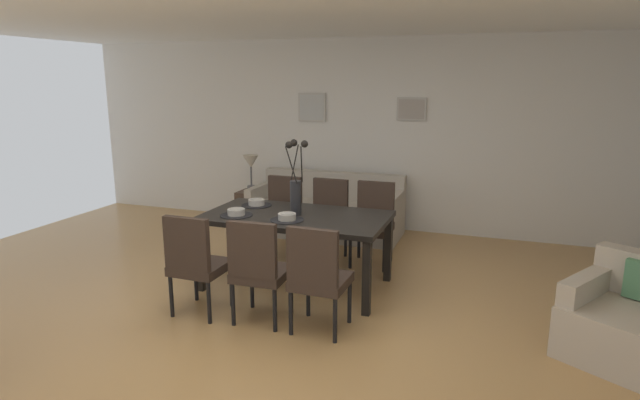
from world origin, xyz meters
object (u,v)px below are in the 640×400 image
dining_chair_far_right (327,215)px  sofa (327,213)px  centerpiece_vase (296,187)px  armchair (633,323)px  dining_chair_near_left (195,260)px  dining_chair_far_left (258,266)px  dining_chair_mid_left (318,274)px  dining_table (296,222)px  framed_picture_left (312,107)px  dining_chair_mid_right (373,219)px  table_lamp (251,165)px  bowl_near_right (256,202)px  framed_picture_center (412,109)px  bowl_near_left (236,211)px  side_table (252,209)px  dining_chair_near_right (282,212)px  bowl_far_left (287,216)px

dining_chair_far_right → sofa: size_ratio=0.46×
centerpiece_vase → armchair: 3.02m
dining_chair_near_left → sofa: 2.83m
sofa → dining_chair_far_left: bearing=-83.2°
armchair → dining_chair_mid_left: bearing=-170.4°
dining_table → framed_picture_left: 2.66m
armchair → sofa: bearing=143.3°
dining_chair_mid_right → table_lamp: bearing=155.8°
bowl_near_right → framed_picture_center: (1.24, 2.14, 0.88)m
dining_chair_near_left → framed_picture_left: size_ratio=2.27×
dining_table → armchair: 2.95m
dining_chair_mid_left → framed_picture_left: bearing=111.0°
bowl_near_left → dining_table: bearing=22.5°
centerpiece_vase → dining_chair_near_left: bearing=-121.4°
dining_chair_mid_right → side_table: bearing=155.8°
dining_chair_far_left → dining_chair_mid_right: size_ratio=1.00×
dining_chair_near_right → dining_table: bearing=-58.6°
bowl_near_right → sofa: bearing=82.2°
dining_chair_near_left → dining_chair_far_left: (0.58, 0.04, 0.00)m
dining_chair_far_right → bowl_near_left: 1.30m
dining_chair_mid_right → armchair: dining_chair_mid_right is taller
dining_chair_far_right → bowl_near_right: size_ratio=5.41×
sofa → bowl_far_left: bearing=-81.6°
centerpiece_vase → armchair: size_ratio=0.67×
bowl_near_right → framed_picture_center: size_ratio=0.44×
dining_chair_near_left → framed_picture_center: size_ratio=2.36×
bowl_near_left → framed_picture_center: size_ratio=0.44×
dining_chair_far_right → dining_chair_mid_left: (0.53, -1.81, 0.00)m
dining_chair_far_right → bowl_near_right: bearing=-128.7°
dining_chair_near_left → framed_picture_center: framed_picture_center is taller
dining_chair_far_right → dining_chair_far_left: bearing=-90.0°
dining_chair_mid_right → bowl_near_left: dining_chair_mid_right is taller
table_lamp → framed_picture_center: bearing=14.8°
dining_chair_far_right → table_lamp: bearing=147.9°
bowl_near_right → dining_table: bearing=-22.5°
dining_chair_far_right → side_table: (-1.42, 0.89, -0.25)m
dining_table → dining_chair_far_right: size_ratio=1.96×
dining_chair_near_right → framed_picture_center: bearing=49.6°
bowl_far_left → dining_chair_far_right: bearing=89.2°
dining_chair_far_left → table_lamp: size_ratio=1.80×
dining_chair_far_left → dining_chair_mid_left: same height
dining_chair_mid_right → side_table: (-1.96, 0.88, -0.25)m
dining_table → dining_chair_near_right: (-0.55, 0.90, -0.16)m
dining_chair_far_right → framed_picture_center: size_ratio=2.36×
dining_chair_near_left → sofa: size_ratio=0.46×
dining_chair_mid_right → framed_picture_center: size_ratio=2.36×
armchair → framed_picture_left: framed_picture_left is taller
dining_chair_near_left → side_table: size_ratio=1.77×
dining_chair_mid_left → table_lamp: bearing=125.8°
dining_table → dining_chair_far_left: size_ratio=1.96×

